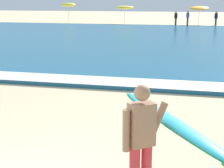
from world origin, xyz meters
TOP-DOWN VIEW (x-y plane):
  - sea at (0.00, 20.46)m, footprint 120.00×28.00m
  - surf_foam at (0.00, 7.06)m, footprint 120.00×1.29m
  - surfer_with_board at (1.84, 0.45)m, footprint 1.98×2.41m
  - beach_umbrella_0 at (-13.02, 37.48)m, footprint 1.75×1.76m
  - beach_umbrella_1 at (-5.82, 36.50)m, footprint 2.08×2.09m
  - beach_umbrella_2 at (2.50, 36.37)m, footprint 2.11×2.14m
  - beachgoer_near_row_left at (0.10, 34.73)m, footprint 0.32×0.20m
  - beachgoer_near_row_mid at (1.32, 35.88)m, footprint 0.32×0.20m
  - beachgoer_near_row_right at (4.25, 34.98)m, footprint 0.32×0.20m

SIDE VIEW (x-z plane):
  - sea at x=0.00m, z-range 0.00..0.14m
  - surf_foam at x=0.00m, z-range 0.14..0.15m
  - beachgoer_near_row_left at x=0.10m, z-range 0.05..1.63m
  - beachgoer_near_row_mid at x=1.32m, z-range 0.05..1.63m
  - beachgoer_near_row_right at x=4.25m, z-range 0.05..1.63m
  - surfer_with_board at x=1.84m, z-range 0.17..1.90m
  - beach_umbrella_2 at x=2.50m, z-range 0.79..2.97m
  - beach_umbrella_1 at x=-5.82m, z-range 0.84..2.96m
  - beach_umbrella_0 at x=-13.02m, z-range 0.95..3.37m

